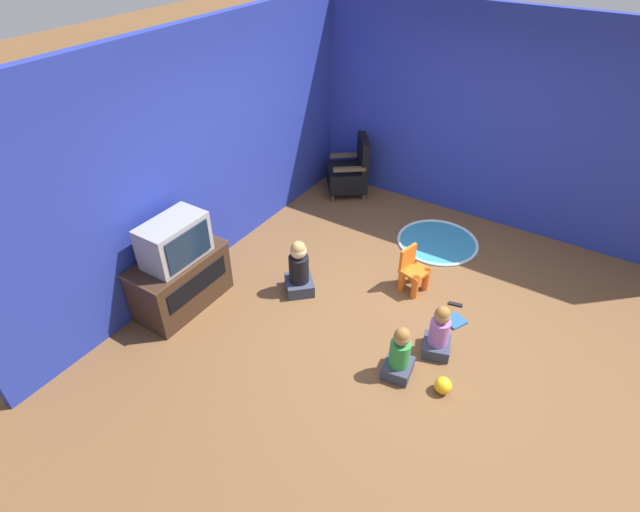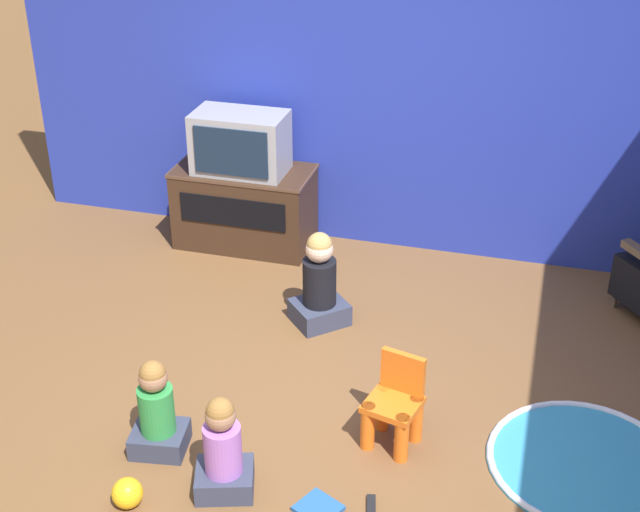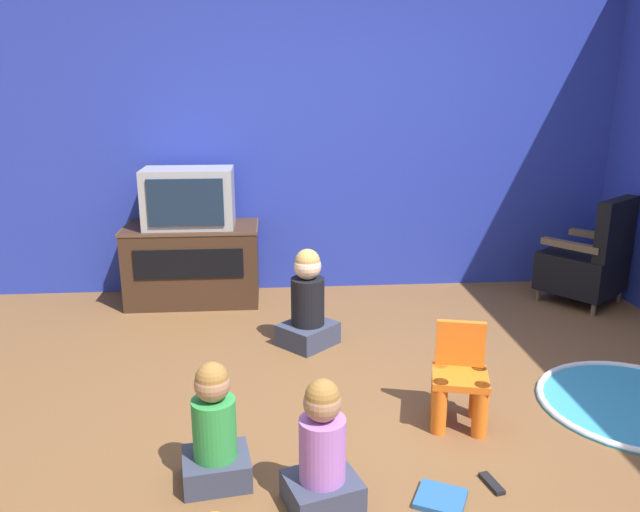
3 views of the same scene
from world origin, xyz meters
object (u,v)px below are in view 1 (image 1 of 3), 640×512
black_armchair (350,172)px  toy_ball (443,385)px  child_watching_center (439,333)px  tv_cabinet (181,280)px  book (455,321)px  yellow_kid_chair (413,273)px  remote_control (456,304)px  child_watching_right (299,270)px  child_watching_left (400,355)px  television (174,241)px

black_armchair → toy_ball: 3.72m
black_armchair → child_watching_center: size_ratio=1.51×
tv_cabinet → book: size_ratio=3.96×
yellow_kid_chair → child_watching_center: size_ratio=0.91×
tv_cabinet → remote_control: tv_cabinet is taller
child_watching_right → toy_ball: (-0.47, -1.89, -0.21)m
black_armchair → child_watching_right: black_armchair is taller
book → yellow_kid_chair: bearing=-85.8°
yellow_kid_chair → child_watching_left: size_ratio=0.91×
child_watching_left → remote_control: size_ratio=3.65×
black_armchair → toy_ball: bearing=5.2°
tv_cabinet → toy_ball: (0.39, -2.82, -0.24)m
yellow_kid_chair → child_watching_right: 1.27m
tv_cabinet → book: bearing=-63.2°
television → child_watching_left: 2.45m
television → child_watching_right: (0.85, -0.90, -0.56)m
child_watching_right → child_watching_center: bearing=-134.8°
book → child_watching_left: bearing=13.7°
book → child_watching_center: bearing=24.6°
remote_control → yellow_kid_chair: bearing=-12.8°
yellow_kid_chair → television: bearing=142.5°
child_watching_center → remote_control: 0.79m
child_watching_center → book: size_ratio=2.18×
tv_cabinet → television: size_ratio=1.54×
child_watching_left → book: size_ratio=2.17×
television → child_watching_right: television is taller
television → child_watching_left: size_ratio=1.19×
black_armchair → book: size_ratio=3.29×
child_watching_right → remote_control: bearing=-109.1°
remote_control → tv_cabinet: bearing=19.2°
tv_cabinet → book: tv_cabinet is taller
tv_cabinet → book: 2.93m
book → remote_control: size_ratio=1.68×
toy_ball → yellow_kid_chair: bearing=35.4°
black_armchair → child_watching_left: size_ratio=1.52×
tv_cabinet → child_watching_right: (0.85, -0.93, -0.04)m
toy_ball → child_watching_center: bearing=29.0°
black_armchair → toy_ball: size_ratio=5.47×
child_watching_left → child_watching_right: bearing=62.5°
child_watching_right → book: bearing=-118.0°
child_watching_center → child_watching_right: (0.04, 1.65, 0.04)m
child_watching_left → book: (0.95, -0.21, -0.23)m
black_armchair → yellow_kid_chair: black_armchair is taller
child_watching_left → yellow_kid_chair: bearing=9.7°
toy_ball → book: 0.95m
yellow_kid_chair → remote_control: bearing=-76.4°
tv_cabinet → black_armchair: 3.11m
child_watching_center → book: bearing=-19.4°
black_armchair → yellow_kid_chair: size_ratio=1.66×
book → toy_ball: bearing=39.8°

